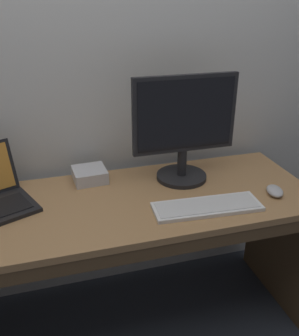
# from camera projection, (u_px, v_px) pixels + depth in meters

# --- Properties ---
(ground_plane) EXTENTS (14.00, 14.00, 0.00)m
(ground_plane) POSITION_uv_depth(u_px,v_px,m) (125.00, 323.00, 1.94)
(ground_plane) COLOR #2D333D
(back_wall) EXTENTS (5.09, 0.04, 2.77)m
(back_wall) POSITION_uv_depth(u_px,v_px,m) (97.00, 32.00, 1.69)
(back_wall) COLOR silver
(back_wall) RESTS_ON ground
(desk) EXTENTS (1.74, 0.63, 0.73)m
(desk) POSITION_uv_depth(u_px,v_px,m) (122.00, 234.00, 1.69)
(desk) COLOR #A87A4C
(desk) RESTS_ON ground
(external_monitor) EXTENTS (0.48, 0.24, 0.50)m
(external_monitor) POSITION_uv_depth(u_px,v_px,m) (184.00, 128.00, 1.70)
(external_monitor) COLOR black
(external_monitor) RESTS_ON desk
(wired_keyboard) EXTENTS (0.46, 0.18, 0.02)m
(wired_keyboard) POSITION_uv_depth(u_px,v_px,m) (207.00, 207.00, 1.57)
(wired_keyboard) COLOR white
(wired_keyboard) RESTS_ON desk
(computer_mouse) EXTENTS (0.09, 0.12, 0.03)m
(computer_mouse) POSITION_uv_depth(u_px,v_px,m) (275.00, 191.00, 1.67)
(computer_mouse) COLOR #B7B7BC
(computer_mouse) RESTS_ON desk
(external_drive_box) EXTENTS (0.16, 0.16, 0.06)m
(external_drive_box) POSITION_uv_depth(u_px,v_px,m) (90.00, 175.00, 1.79)
(external_drive_box) COLOR silver
(external_drive_box) RESTS_ON desk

